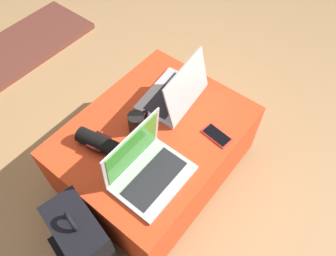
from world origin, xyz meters
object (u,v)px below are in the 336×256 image
backpack (84,245)px  coffee_mug (137,122)px  laptop_near (146,168)px  cell_phone (217,135)px  laptop_far (176,93)px  wrist_brace (99,142)px

backpack → coffee_mug: 0.59m
laptop_near → backpack: laptop_near is taller
laptop_near → coffee_mug: size_ratio=2.87×
cell_phone → coffee_mug: 0.38m
laptop_far → backpack: size_ratio=0.66×
backpack → wrist_brace: (0.34, 0.20, 0.22)m
laptop_near → cell_phone: bearing=-19.4°
laptop_near → coffee_mug: bearing=50.7°
laptop_far → backpack: bearing=1.5°
cell_phone → backpack: size_ratio=0.27×
laptop_far → wrist_brace: laptop_far is taller
cell_phone → backpack: bearing=-7.1°
backpack → laptop_near: bearing=93.4°
wrist_brace → cell_phone: bearing=-45.1°
laptop_near → cell_phone: size_ratio=2.27×
laptop_far → coffee_mug: laptop_far is taller
backpack → laptop_far: bearing=110.0°
laptop_near → cell_phone: (0.36, -0.13, -0.05)m
backpack → coffee_mug: (0.53, 0.14, 0.23)m
laptop_near → wrist_brace: bearing=95.7°
laptop_far → cell_phone: 0.30m
cell_phone → wrist_brace: bearing=-38.0°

